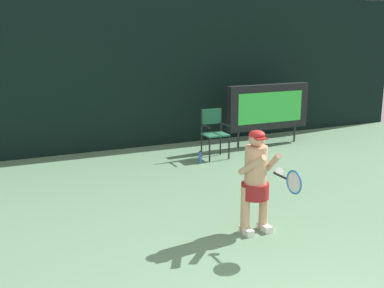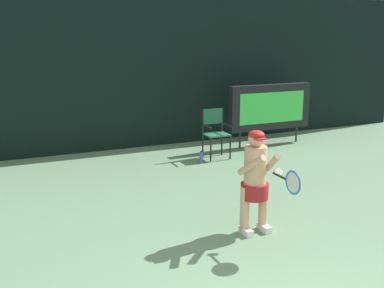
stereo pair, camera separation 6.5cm
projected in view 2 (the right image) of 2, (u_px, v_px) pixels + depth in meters
The scene contains 6 objects.
backdrop_screen at pixel (91, 74), 10.75m from camera, with size 18.00×0.12×3.66m.
scoreboard at pixel (270, 107), 11.57m from camera, with size 2.20×0.21×1.50m.
umpire_chair at pixel (215, 130), 10.48m from camera, with size 0.52×0.44×1.08m.
water_bottle at pixel (201, 157), 10.15m from camera, with size 0.07×0.07×0.27m.
tennis_player at pixel (255, 178), 6.52m from camera, with size 0.53×0.60×1.46m.
tennis_racket at pixel (292, 182), 5.96m from camera, with size 0.03×0.60×0.31m.
Camera 2 is at (-2.28, -2.33, 2.78)m, focal length 44.30 mm.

